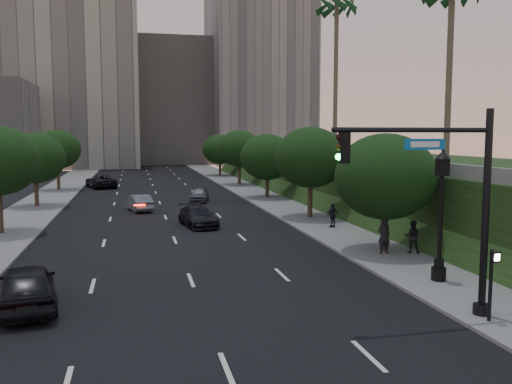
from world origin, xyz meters
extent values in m
plane|color=black|center=(0.00, 0.00, 0.00)|extent=(160.00, 160.00, 0.00)
cube|color=black|center=(0.00, 30.00, 0.01)|extent=(16.00, 140.00, 0.02)
cube|color=slate|center=(10.25, 30.00, 0.07)|extent=(4.50, 140.00, 0.15)
cube|color=slate|center=(-10.25, 30.00, 0.07)|extent=(4.50, 140.00, 0.15)
cube|color=black|center=(22.00, 28.00, 2.00)|extent=(18.00, 90.00, 4.00)
cube|color=slate|center=(13.50, 28.00, 4.35)|extent=(0.35, 90.00, 0.70)
cube|color=#9C9988|center=(-14.00, 92.00, 16.00)|extent=(26.00, 20.00, 32.00)
cube|color=#9F9A92|center=(6.00, 102.00, 13.00)|extent=(22.00, 18.00, 26.00)
cube|color=gray|center=(24.00, 96.00, 18.00)|extent=(20.00, 22.00, 36.00)
cylinder|color=#38281C|center=(10.30, 8.00, 1.43)|extent=(0.36, 0.36, 2.86)
ellipsoid|color=black|center=(10.30, 8.00, 4.03)|extent=(5.20, 5.20, 4.42)
cylinder|color=#38281C|center=(10.30, 20.00, 1.61)|extent=(0.36, 0.36, 3.21)
ellipsoid|color=black|center=(10.30, 20.00, 4.53)|extent=(5.20, 5.20, 4.42)
cylinder|color=#38281C|center=(10.30, 33.00, 1.43)|extent=(0.36, 0.36, 2.86)
ellipsoid|color=black|center=(10.30, 33.00, 4.03)|extent=(5.20, 5.20, 4.42)
cylinder|color=#38281C|center=(10.30, 47.00, 1.61)|extent=(0.36, 0.36, 3.21)
ellipsoid|color=black|center=(10.30, 47.00, 4.53)|extent=(5.20, 5.20, 4.42)
cylinder|color=#38281C|center=(10.30, 62.00, 1.43)|extent=(0.36, 0.36, 2.86)
ellipsoid|color=black|center=(10.30, 62.00, 4.03)|extent=(5.20, 5.20, 4.42)
cylinder|color=#38281C|center=(-10.30, 18.00, 1.63)|extent=(0.36, 0.36, 3.26)
cylinder|color=#38281C|center=(-10.30, 31.00, 1.50)|extent=(0.36, 0.36, 2.99)
ellipsoid|color=black|center=(-10.30, 31.00, 4.22)|extent=(5.00, 5.00, 4.25)
cylinder|color=#38281C|center=(-10.30, 45.00, 1.63)|extent=(0.36, 0.36, 3.26)
ellipsoid|color=black|center=(-10.30, 45.00, 4.59)|extent=(5.00, 5.00, 4.25)
cylinder|color=#4C4233|center=(17.50, 14.00, 10.00)|extent=(0.40, 0.40, 12.00)
cylinder|color=#4C4233|center=(16.00, 30.00, 11.25)|extent=(0.40, 0.40, 14.50)
cylinder|color=black|center=(9.02, -1.93, 3.50)|extent=(0.24, 0.24, 7.00)
cylinder|color=black|center=(9.02, -1.93, 0.25)|extent=(0.56, 0.56, 0.50)
cylinder|color=black|center=(6.32, -1.93, 6.30)|extent=(5.40, 0.16, 0.16)
cube|color=black|center=(4.02, -1.93, 5.75)|extent=(0.32, 0.22, 0.95)
sphere|color=black|center=(3.84, -1.93, 6.08)|extent=(0.20, 0.20, 0.20)
sphere|color=#3F2B0A|center=(3.84, -1.93, 5.78)|extent=(0.20, 0.20, 0.20)
sphere|color=#19F24C|center=(3.84, -1.93, 5.48)|extent=(0.20, 0.20, 0.20)
cube|color=#0D69AF|center=(6.72, -1.93, 5.85)|extent=(1.40, 0.05, 0.35)
cylinder|color=black|center=(9.96, 2.24, 0.35)|extent=(0.60, 0.60, 0.70)
cylinder|color=black|center=(9.96, 2.24, 0.85)|extent=(0.40, 0.40, 0.40)
cylinder|color=black|center=(9.96, 2.24, 2.80)|extent=(0.18, 0.18, 3.60)
cube|color=black|center=(9.96, 2.24, 4.85)|extent=(0.42, 0.42, 0.70)
cone|color=black|center=(9.96, 2.24, 5.35)|extent=(0.64, 0.64, 0.35)
sphere|color=black|center=(9.96, 2.24, 5.55)|extent=(0.14, 0.14, 0.14)
cylinder|color=black|center=(8.86, -2.55, 1.25)|extent=(0.12, 0.12, 2.50)
cube|color=black|center=(8.86, -2.73, 2.30)|extent=(0.30, 0.14, 0.35)
cube|color=white|center=(8.86, -2.81, 2.30)|extent=(0.18, 0.02, 0.22)
imported|color=black|center=(-6.03, 2.51, 0.82)|extent=(2.75, 5.09, 1.64)
imported|color=slate|center=(-1.86, 27.03, 0.68)|extent=(2.31, 4.33, 1.36)
imported|color=black|center=(-5.99, 47.66, 0.78)|extent=(4.15, 6.14, 1.56)
imported|color=black|center=(1.91, 18.56, 0.68)|extent=(2.61, 4.91, 1.35)
imported|color=#515358|center=(3.61, 31.98, 0.67)|extent=(2.40, 4.18, 1.34)
imported|color=black|center=(10.02, 7.41, 1.07)|extent=(0.68, 0.45, 1.85)
imported|color=black|center=(11.53, 7.31, 0.98)|extent=(1.01, 0.94, 1.67)
imported|color=black|center=(10.36, 15.50, 0.94)|extent=(1.00, 0.70, 1.57)
camera|label=1|loc=(-2.27, -17.44, 6.15)|focal=38.00mm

